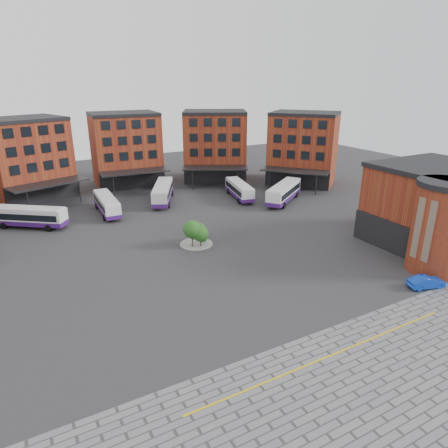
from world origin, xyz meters
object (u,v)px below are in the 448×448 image
tree_island (197,232)px  bus_f (284,192)px  bus_c (107,204)px  bus_d (163,192)px  bus_e (239,190)px  bus_b (29,217)px  blue_car (426,282)px

tree_island → bus_f: 24.75m
bus_c → bus_d: bearing=12.0°
bus_d → bus_f: 21.74m
bus_d → tree_island: bearing=-72.3°
bus_c → bus_e: (23.70, -2.59, -0.02)m
bus_b → bus_f: bearing=-63.8°
tree_island → bus_b: (-18.91, 18.29, -0.25)m
bus_d → bus_f: bearing=-2.5°
bus_b → bus_c: size_ratio=0.98×
bus_c → blue_car: bearing=-58.1°
bus_e → bus_d: bearing=174.0°
tree_island → bus_b: size_ratio=0.42×
tree_island → bus_c: 20.70m
bus_b → blue_car: size_ratio=2.59×
tree_island → bus_f: size_ratio=0.39×
bus_c → bus_d: bus_d is taller
bus_b → bus_c: bus_b is taller
bus_d → bus_e: bearing=7.5°
bus_c → bus_e: bus_c is taller
bus_b → bus_d: 22.24m
bus_b → bus_e: (35.36, -1.48, -0.09)m
bus_e → bus_f: size_ratio=0.96×
tree_island → bus_c: bearing=110.5°
bus_b → bus_d: bus_d is taller
tree_island → bus_d: bearing=81.6°
bus_c → bus_f: size_ratio=0.95×
bus_b → blue_car: (35.61, -40.14, -1.02)m
bus_b → bus_d: bearing=-45.9°
tree_island → bus_e: tree_island is taller
bus_d → bus_e: bus_d is taller
tree_island → bus_f: bearing=26.1°
tree_island → bus_f: tree_island is taller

